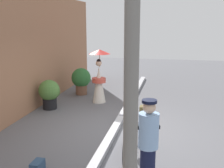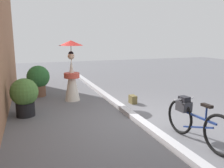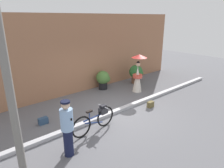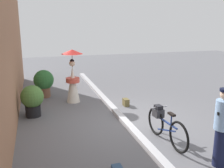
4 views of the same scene
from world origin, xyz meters
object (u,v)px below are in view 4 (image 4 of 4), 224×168
potted_plant_by_door (33,99)px  person_with_parasol (73,77)px  bicycle_near_officer (165,124)px  person_officer (223,126)px  backpack_spare (126,102)px  potted_plant_small (44,82)px

potted_plant_by_door → person_with_parasol: bearing=-51.6°
bicycle_near_officer → potted_plant_by_door: size_ratio=1.77×
person_officer → backpack_spare: person_officer is taller
potted_plant_by_door → backpack_spare: bearing=-87.8°
bicycle_near_officer → person_with_parasol: (3.83, 1.67, 0.50)m
bicycle_near_officer → person_officer: size_ratio=1.07×
person_with_parasol → potted_plant_small: 1.40m
bicycle_near_officer → potted_plant_by_door: 4.10m
potted_plant_by_door → person_officer: bearing=-138.2°
person_officer → backpack_spare: bearing=7.2°
bicycle_near_officer → backpack_spare: (2.84, -0.02, -0.31)m
person_with_parasol → backpack_spare: bearing=-120.5°
person_officer → potted_plant_small: size_ratio=1.54×
bicycle_near_officer → potted_plant_small: potted_plant_small is taller
potted_plant_by_door → potted_plant_small: 2.11m
bicycle_near_officer → potted_plant_small: (4.78, 2.64, 0.17)m
potted_plant_small → backpack_spare: potted_plant_small is taller
person_officer → backpack_spare: 4.26m
person_officer → person_with_parasol: 5.61m
potted_plant_by_door → potted_plant_small: size_ratio=0.93×
person_officer → person_with_parasol: size_ratio=0.85×
person_officer → potted_plant_by_door: person_officer is taller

